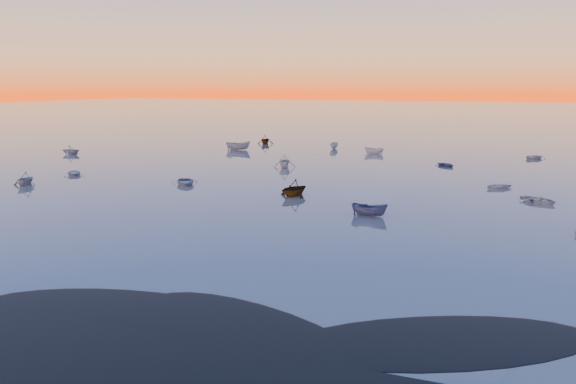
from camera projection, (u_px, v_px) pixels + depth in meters
The scene contains 5 objects.
ground at pixel (422, 140), 122.24m from camera, with size 600.00×600.00×0.00m, color #6B6059.
mud_lobes at pixel (160, 314), 29.54m from camera, with size 140.00×6.00×0.07m, color black, non-canonical shape.
moored_fleet at pixel (376, 170), 79.10m from camera, with size 124.00×58.00×1.20m, color #B8B8B4, non-canonical shape.
boat_near_left at pixel (185, 184), 67.92m from camera, with size 4.31×1.80×1.08m, color gray.
boat_near_center at pixel (369, 216), 51.71m from camera, with size 3.43×1.45×1.19m, color #354265.
Camera 1 is at (16.19, -24.58, 11.89)m, focal length 35.00 mm.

